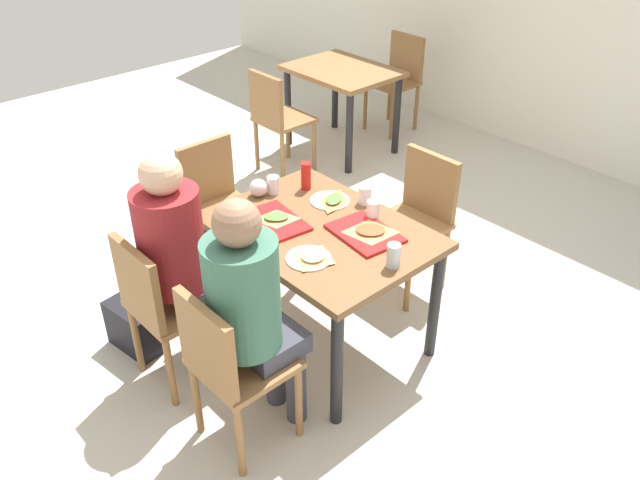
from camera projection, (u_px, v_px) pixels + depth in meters
ground_plane at (320, 338)px, 3.74m from camera, size 10.00×10.00×0.02m
main_table at (320, 244)px, 3.39m from camera, size 1.14×0.84×0.74m
chair_near_left at (160, 302)px, 3.18m from camera, size 0.40×0.40×0.87m
chair_near_right at (228, 362)px, 2.83m from camera, size 0.40×0.40×0.87m
chair_far_side at (418, 212)px, 3.91m from camera, size 0.40×0.40×0.87m
chair_left_end at (217, 199)px, 4.05m from camera, size 0.40×0.40×0.87m
person_in_red at (179, 249)px, 3.13m from camera, size 0.32×0.42×1.28m
person_in_brown_jacket at (251, 304)px, 2.77m from camera, size 0.32×0.42×1.28m
tray_red_near at (273, 222)px, 3.37m from camera, size 0.39×0.30×0.02m
tray_red_far at (365, 233)px, 3.28m from camera, size 0.39×0.30×0.02m
paper_plate_center at (330, 200)px, 3.57m from camera, size 0.22×0.22×0.01m
paper_plate_near_edge at (309, 258)px, 3.10m from camera, size 0.22×0.22×0.01m
pizza_slice_a at (276, 217)px, 3.38m from camera, size 0.22×0.23×0.02m
pizza_slice_b at (370, 231)px, 3.27m from camera, size 0.27×0.28×0.02m
pizza_slice_c at (334, 200)px, 3.55m from camera, size 0.21×0.23×0.02m
pizza_slice_d at (313, 257)px, 3.09m from camera, size 0.22×0.23×0.02m
plastic_cup_a at (365, 195)px, 3.53m from camera, size 0.07×0.07×0.10m
plastic_cup_b at (269, 248)px, 3.09m from camera, size 0.07×0.07×0.10m
plastic_cup_c at (273, 185)px, 3.63m from camera, size 0.07×0.07×0.10m
plastic_cup_d at (373, 210)px, 3.39m from camera, size 0.07×0.07×0.10m
soda_can at (394, 256)px, 3.02m from camera, size 0.07×0.07×0.12m
condiment_bottle at (306, 176)px, 3.66m from camera, size 0.06×0.06×0.16m
foil_bundle at (258, 188)px, 3.60m from camera, size 0.10×0.10×0.10m
handbag at (134, 327)px, 3.59m from camera, size 0.34×0.20×0.28m
background_table at (342, 83)px, 5.57m from camera, size 0.90×0.70×0.74m
background_chair_near at (276, 115)px, 5.21m from camera, size 0.40×0.40×0.87m
background_chair_far at (399, 75)px, 6.04m from camera, size 0.40×0.40×0.87m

